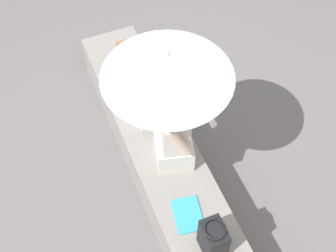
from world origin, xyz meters
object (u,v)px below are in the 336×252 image
at_px(magazine, 188,215).
at_px(parasol, 167,66).
at_px(person_seated, 174,126).
at_px(handbag_black, 213,239).
at_px(tote_bag_canvas, 146,106).
at_px(shoulder_bag_spare, 132,63).

bearing_deg(magazine, parasol, -176.78).
relative_size(person_seated, handbag_black, 2.69).
distance_m(handbag_black, tote_bag_canvas, 1.24).
relative_size(shoulder_bag_spare, magazine, 1.18).
bearing_deg(parasol, shoulder_bag_spare, 178.01).
distance_m(person_seated, tote_bag_canvas, 0.48).
relative_size(tote_bag_canvas, shoulder_bag_spare, 1.02).
bearing_deg(magazine, shoulder_bag_spare, -174.06).
bearing_deg(parasol, handbag_black, -0.45).
relative_size(parasol, magazine, 4.13).
bearing_deg(handbag_black, parasol, 179.55).
height_order(handbag_black, shoulder_bag_spare, handbag_black).
distance_m(person_seated, magazine, 0.66).
bearing_deg(tote_bag_canvas, person_seated, 8.91).
bearing_deg(person_seated, shoulder_bag_spare, -179.31).
distance_m(person_seated, handbag_black, 0.85).
bearing_deg(parasol, person_seated, 63.12).
bearing_deg(person_seated, magazine, -11.19).
distance_m(tote_bag_canvas, shoulder_bag_spare, 0.51).
height_order(parasol, handbag_black, parasol).
bearing_deg(shoulder_bag_spare, tote_bag_canvas, -6.19).
height_order(tote_bag_canvas, shoulder_bag_spare, tote_bag_canvas).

